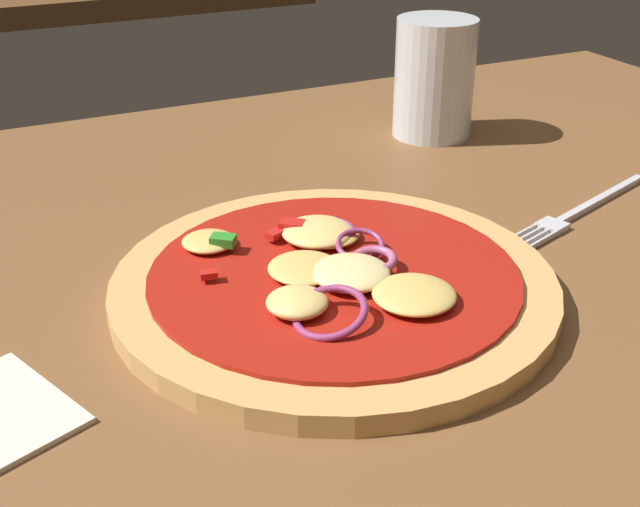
% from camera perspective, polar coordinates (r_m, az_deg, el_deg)
% --- Properties ---
extents(dining_table, '(1.21, 0.86, 0.04)m').
position_cam_1_polar(dining_table, '(0.52, -1.46, -5.78)').
color(dining_table, brown).
rests_on(dining_table, ground).
extents(pizza, '(0.28, 0.28, 0.03)m').
position_cam_1_polar(pizza, '(0.52, 0.93, -1.92)').
color(pizza, tan).
rests_on(pizza, dining_table).
extents(fork, '(0.17, 0.07, 0.01)m').
position_cam_1_polar(fork, '(0.66, 17.22, 2.76)').
color(fork, silver).
rests_on(fork, dining_table).
extents(beer_glass, '(0.07, 0.07, 0.11)m').
position_cam_1_polar(beer_glass, '(0.79, 7.77, 11.35)').
color(beer_glass, silver).
rests_on(beer_glass, dining_table).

